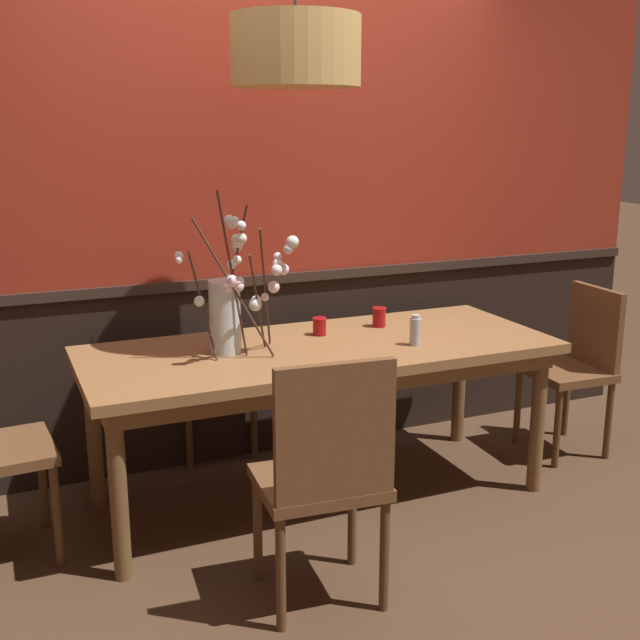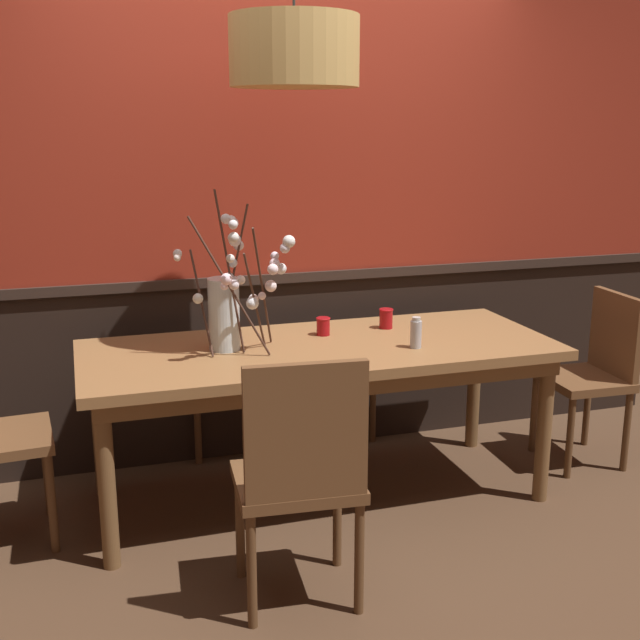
{
  "view_description": "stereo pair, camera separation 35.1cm",
  "coord_description": "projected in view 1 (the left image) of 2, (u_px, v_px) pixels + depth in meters",
  "views": [
    {
      "loc": [
        -1.38,
        -3.23,
        1.75
      ],
      "look_at": [
        0.0,
        0.0,
        0.88
      ],
      "focal_mm": 44.67,
      "sensor_mm": 36.0,
      "label": 1
    },
    {
      "loc": [
        -1.05,
        -3.35,
        1.75
      ],
      "look_at": [
        0.0,
        0.0,
        0.88
      ],
      "focal_mm": 44.67,
      "sensor_mm": 36.0,
      "label": 2
    }
  ],
  "objects": [
    {
      "name": "ground_plane",
      "position": [
        320.0,
        496.0,
        3.83
      ],
      "size": [
        24.0,
        24.0,
        0.0
      ],
      "primitive_type": "plane",
      "color": "#4C3321"
    },
    {
      "name": "back_wall",
      "position": [
        269.0,
        200.0,
        4.1
      ],
      "size": [
        4.59,
        0.14,
        2.74
      ],
      "color": "black",
      "rests_on": "ground"
    },
    {
      "name": "dining_table",
      "position": [
        320.0,
        362.0,
        3.67
      ],
      "size": [
        2.16,
        0.87,
        0.76
      ],
      "color": "olive",
      "rests_on": "ground"
    },
    {
      "name": "chair_far_side_right",
      "position": [
        314.0,
        346.0,
        4.56
      ],
      "size": [
        0.43,
        0.43,
        0.89
      ],
      "color": "brown",
      "rests_on": "ground"
    },
    {
      "name": "chair_head_east_end",
      "position": [
        577.0,
        360.0,
        4.27
      ],
      "size": [
        0.4,
        0.43,
        0.9
      ],
      "color": "brown",
      "rests_on": "ground"
    },
    {
      "name": "chair_far_side_left",
      "position": [
        206.0,
        355.0,
        4.32
      ],
      "size": [
        0.42,
        0.44,
        0.94
      ],
      "color": "brown",
      "rests_on": "ground"
    },
    {
      "name": "chair_near_side_left",
      "position": [
        326.0,
        470.0,
        2.84
      ],
      "size": [
        0.48,
        0.43,
        0.97
      ],
      "color": "brown",
      "rests_on": "ground"
    },
    {
      "name": "vase_with_blossoms",
      "position": [
        231.0,
        305.0,
        3.48
      ],
      "size": [
        0.5,
        0.46,
        0.72
      ],
      "color": "silver",
      "rests_on": "dining_table"
    },
    {
      "name": "candle_holder_nearer_center",
      "position": [
        319.0,
        326.0,
        3.81
      ],
      "size": [
        0.07,
        0.07,
        0.09
      ],
      "color": "#9E0F14",
      "rests_on": "dining_table"
    },
    {
      "name": "candle_holder_nearer_edge",
      "position": [
        379.0,
        317.0,
        3.96
      ],
      "size": [
        0.07,
        0.07,
        0.1
      ],
      "color": "#9E0F14",
      "rests_on": "dining_table"
    },
    {
      "name": "condiment_bottle",
      "position": [
        415.0,
        331.0,
        3.63
      ],
      "size": [
        0.05,
        0.05,
        0.14
      ],
      "color": "#ADADB2",
      "rests_on": "dining_table"
    },
    {
      "name": "pendant_lamp",
      "position": [
        296.0,
        52.0,
        3.28
      ],
      "size": [
        0.54,
        0.54,
        0.85
      ],
      "color": "tan"
    }
  ]
}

